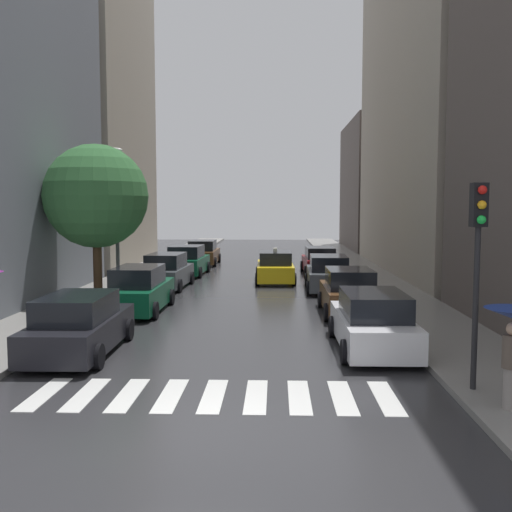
% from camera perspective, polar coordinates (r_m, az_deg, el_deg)
% --- Properties ---
extents(ground_plane, '(28.00, 72.00, 0.04)m').
position_cam_1_polar(ground_plane, '(34.07, -0.23, -1.83)').
color(ground_plane, '#2D2D30').
extents(sidewalk_left, '(3.00, 72.00, 0.15)m').
position_cam_1_polar(sidewalk_left, '(34.92, -10.95, -1.60)').
color(sidewalk_left, gray).
rests_on(sidewalk_left, ground).
extents(sidewalk_right, '(3.00, 72.00, 0.15)m').
position_cam_1_polar(sidewalk_right, '(34.43, 10.65, -1.69)').
color(sidewalk_right, gray).
rests_on(sidewalk_right, ground).
extents(crosswalk_stripes, '(7.65, 2.20, 0.01)m').
position_cam_1_polar(crosswalk_stripes, '(12.47, -4.24, -13.62)').
color(crosswalk_stripes, silver).
rests_on(crosswalk_stripes, ground).
extents(building_left_mid, '(6.00, 12.91, 19.64)m').
position_cam_1_polar(building_left_mid, '(40.76, -16.03, 12.96)').
color(building_left_mid, '#9E9384').
rests_on(building_left_mid, ground).
extents(building_right_mid, '(6.00, 21.81, 25.31)m').
position_cam_1_polar(building_right_mid, '(37.63, 17.75, 18.01)').
color(building_right_mid, '#9E9384').
rests_on(building_right_mid, ground).
extents(building_right_far, '(6.00, 13.79, 11.72)m').
position_cam_1_polar(building_right_far, '(55.01, 12.22, 6.74)').
color(building_right_far, '#564C47').
rests_on(building_right_far, ground).
extents(parked_car_left_nearest, '(2.12, 4.75, 1.63)m').
position_cam_1_polar(parked_car_left_nearest, '(16.33, -17.06, -6.62)').
color(parked_car_left_nearest, black).
rests_on(parked_car_left_nearest, ground).
extents(parked_car_left_second, '(2.02, 4.71, 1.74)m').
position_cam_1_polar(parked_car_left_second, '(22.20, -11.46, -3.37)').
color(parked_car_left_second, '#0C4C2D').
rests_on(parked_car_left_second, ground).
extents(parked_car_left_third, '(2.16, 4.58, 1.71)m').
position_cam_1_polar(parked_car_left_third, '(28.45, -8.78, -1.57)').
color(parked_car_left_third, '#474C51').
rests_on(parked_car_left_third, ground).
extents(parked_car_left_fourth, '(2.30, 4.49, 1.73)m').
position_cam_1_polar(parked_car_left_fourth, '(33.72, -6.82, -0.53)').
color(parked_car_left_fourth, '#0C4C2D').
rests_on(parked_car_left_fourth, ground).
extents(parked_car_left_fifth, '(2.12, 4.46, 1.68)m').
position_cam_1_polar(parked_car_left_fifth, '(39.78, -5.26, 0.28)').
color(parked_car_left_fifth, brown).
rests_on(parked_car_left_fifth, ground).
extents(parked_car_right_nearest, '(2.09, 4.71, 1.65)m').
position_cam_1_polar(parked_car_right_nearest, '(16.34, 11.46, -6.47)').
color(parked_car_right_nearest, silver).
rests_on(parked_car_right_nearest, ground).
extents(parked_car_right_second, '(2.05, 4.19, 1.71)m').
position_cam_1_polar(parked_car_right_second, '(21.52, 9.17, -3.64)').
color(parked_car_right_second, brown).
rests_on(parked_car_right_second, ground).
extents(parked_car_right_third, '(2.20, 4.67, 1.68)m').
position_cam_1_polar(parked_car_right_third, '(27.46, 7.15, -1.80)').
color(parked_car_right_third, '#474C51').
rests_on(parked_car_right_third, ground).
extents(parked_car_right_fourth, '(2.11, 4.57, 1.61)m').
position_cam_1_polar(parked_car_right_fourth, '(34.20, 6.30, -0.53)').
color(parked_car_right_fourth, maroon).
rests_on(parked_car_right_fourth, ground).
extents(taxi_midroad, '(2.15, 4.69, 1.81)m').
position_cam_1_polar(taxi_midroad, '(30.48, 1.90, -1.14)').
color(taxi_midroad, yellow).
rests_on(taxi_midroad, ground).
extents(street_tree_left, '(4.21, 4.21, 6.35)m').
position_cam_1_polar(street_tree_left, '(24.40, -15.53, 5.69)').
color(street_tree_left, '#513823').
rests_on(street_tree_left, sidewalk_left).
extents(traffic_light_right_corner, '(0.30, 0.42, 4.30)m').
position_cam_1_polar(traffic_light_right_corner, '(12.66, 21.10, 1.50)').
color(traffic_light_right_corner, black).
rests_on(traffic_light_right_corner, sidewalk_right).
extents(lamp_post_left, '(0.60, 0.28, 6.34)m').
position_cam_1_polar(lamp_post_left, '(25.59, -13.60, 4.47)').
color(lamp_post_left, '#595B60').
rests_on(lamp_post_left, sidewalk_left).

